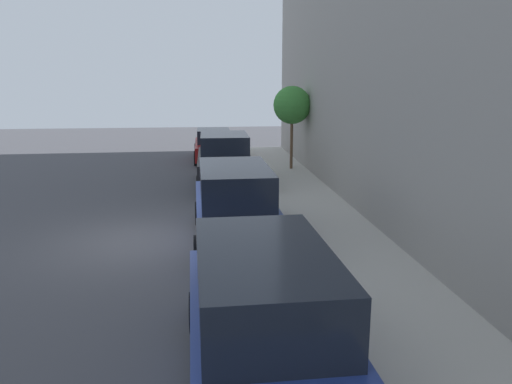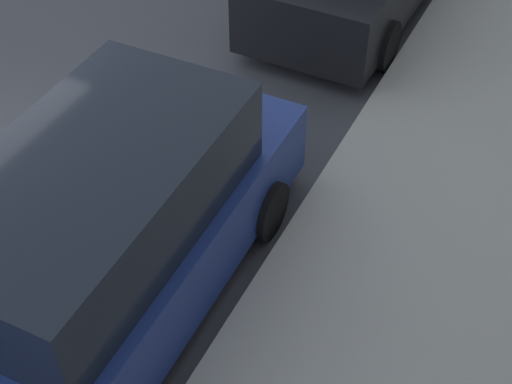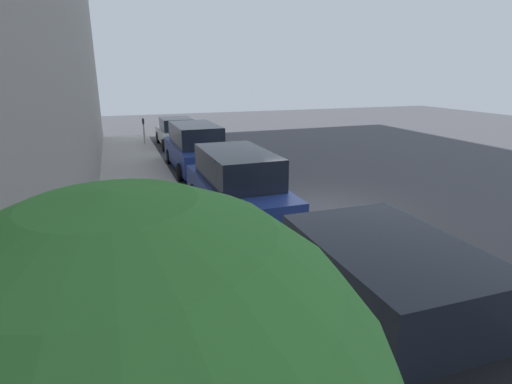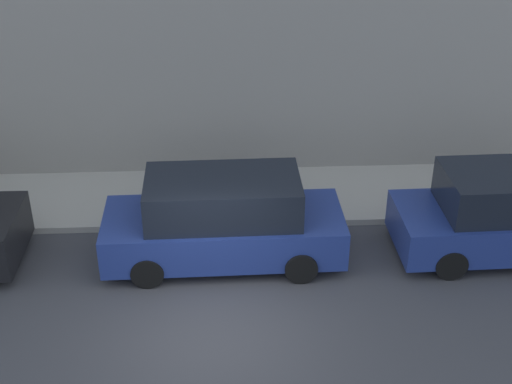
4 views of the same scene
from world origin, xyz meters
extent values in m
plane|color=#424247|center=(0.00, 0.00, 0.00)|extent=(60.00, 60.00, 0.00)
cube|color=#B2ADA3|center=(4.82, 0.00, 0.07)|extent=(2.63, 32.00, 0.15)
cube|color=navy|center=(2.34, -6.28, 0.64)|extent=(2.00, 4.94, 0.84)
cube|color=black|center=(2.34, -6.28, 1.48)|extent=(1.73, 3.13, 0.84)
cylinder|color=black|center=(1.44, -4.76, 0.33)|extent=(0.22, 0.66, 0.66)
cylinder|color=black|center=(3.24, -4.76, 0.33)|extent=(0.22, 0.66, 0.66)
cube|color=navy|center=(2.38, -0.24, 0.64)|extent=(1.97, 4.93, 0.84)
cube|color=black|center=(2.38, -0.24, 1.48)|extent=(1.71, 3.12, 0.84)
cylinder|color=black|center=(1.48, 1.28, 0.33)|extent=(0.22, 0.66, 0.66)
cylinder|color=black|center=(3.28, 1.28, 0.33)|extent=(0.22, 0.66, 0.66)
cylinder|color=black|center=(1.48, -1.75, 0.33)|extent=(0.22, 0.66, 0.66)
cylinder|color=black|center=(3.28, -1.75, 0.33)|extent=(0.22, 0.66, 0.66)
cube|color=black|center=(2.42, 6.32, 0.70)|extent=(2.01, 4.82, 0.96)
cube|color=black|center=(2.42, 6.32, 1.58)|extent=(1.75, 2.62, 0.80)
cylinder|color=black|center=(1.49, 7.80, 0.36)|extent=(0.22, 0.71, 0.71)
cylinder|color=black|center=(3.35, 7.80, 0.36)|extent=(0.22, 0.71, 0.71)
cylinder|color=black|center=(1.49, 4.83, 0.36)|extent=(0.22, 0.71, 0.71)
cylinder|color=black|center=(3.35, 4.83, 0.36)|extent=(0.22, 0.71, 0.71)
cube|color=maroon|center=(2.18, 12.49, 0.56)|extent=(1.81, 4.51, 0.68)
cube|color=black|center=(2.18, 12.59, 1.22)|extent=(1.59, 2.11, 0.64)
cylinder|color=black|center=(1.33, 13.88, 0.34)|extent=(0.22, 0.68, 0.68)
cylinder|color=black|center=(3.03, 13.88, 0.34)|extent=(0.22, 0.68, 0.68)
cylinder|color=black|center=(1.33, 11.09, 0.34)|extent=(0.22, 0.68, 0.68)
cylinder|color=black|center=(3.03, 11.09, 0.34)|extent=(0.22, 0.68, 0.68)
cylinder|color=brown|center=(5.46, 8.99, 1.30)|extent=(0.12, 0.12, 2.29)
sphere|color=#387F33|center=(5.46, 8.99, 2.88)|extent=(1.60, 1.60, 1.60)
cylinder|color=gold|center=(3.85, 14.89, 0.43)|extent=(0.20, 0.20, 0.55)
sphere|color=gold|center=(3.85, 14.89, 0.75)|extent=(0.18, 0.18, 0.18)
camera|label=1|loc=(1.59, -12.18, 3.99)|focal=35.00mm
camera|label=2|loc=(5.53, -3.49, 5.68)|focal=50.00mm
camera|label=3|loc=(5.43, 9.95, 3.95)|focal=28.00mm
camera|label=4|loc=(-10.03, -0.27, 8.61)|focal=50.00mm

